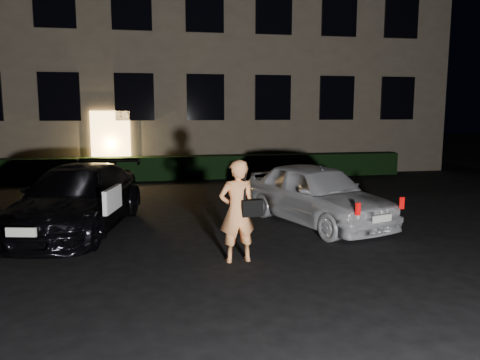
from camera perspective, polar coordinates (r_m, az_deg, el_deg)
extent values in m
plane|color=black|center=(7.47, 5.48, -11.25)|extent=(80.00, 80.00, 0.00)
cube|color=brown|center=(22.12, -5.52, 17.50)|extent=(20.00, 8.00, 12.00)
cube|color=#FFBF65|center=(17.81, -15.45, 4.10)|extent=(1.40, 0.10, 2.50)
cube|color=black|center=(18.00, -21.15, 9.46)|extent=(1.40, 0.10, 1.70)
cube|color=black|center=(17.72, -12.73, 9.84)|extent=(1.40, 0.10, 1.70)
cube|color=black|center=(17.81, -4.22, 10.01)|extent=(1.40, 0.10, 1.70)
cube|color=black|center=(18.28, 4.03, 9.98)|extent=(1.40, 0.10, 1.70)
cube|color=black|center=(19.10, 11.72, 9.76)|extent=(1.40, 0.10, 1.70)
cube|color=black|center=(20.22, 18.65, 9.41)|extent=(1.40, 0.10, 1.70)
cube|color=black|center=(18.36, -21.71, 19.48)|extent=(1.40, 0.10, 1.70)
cube|color=black|center=(18.09, -13.09, 20.02)|extent=(1.40, 0.10, 1.70)
cube|color=black|center=(18.18, -4.34, 20.15)|extent=(1.40, 0.10, 1.70)
cube|color=black|center=(18.64, 4.14, 19.86)|extent=(1.40, 0.10, 1.70)
cube|color=black|center=(19.44, 12.02, 19.22)|extent=(1.40, 0.10, 1.70)
cube|color=black|center=(20.54, 19.10, 18.36)|extent=(1.40, 0.10, 1.70)
cube|color=black|center=(17.49, -3.97, 1.59)|extent=(15.00, 0.70, 0.85)
imported|color=black|center=(10.44, -19.25, -2.17)|extent=(2.83, 4.95, 1.35)
cube|color=white|center=(9.28, -15.28, -2.26)|extent=(0.29, 0.96, 0.45)
cube|color=silver|center=(8.30, -25.13, -5.78)|extent=(0.49, 0.15, 0.15)
imported|color=silver|center=(10.55, 9.28, -1.65)|extent=(2.82, 4.31, 1.36)
cube|color=red|center=(8.76, 14.19, -3.46)|extent=(0.09, 0.08, 0.23)
cube|color=red|center=(9.57, 19.14, -2.68)|extent=(0.09, 0.08, 0.23)
cube|color=silver|center=(9.17, 16.94, -4.50)|extent=(0.44, 0.19, 0.13)
imported|color=#FF9D5A|center=(7.77, -0.34, -3.81)|extent=(0.67, 0.48, 1.73)
cube|color=black|center=(7.72, 1.44, -3.43)|extent=(0.37, 0.20, 0.27)
cube|color=black|center=(7.65, 0.53, -0.56)|extent=(0.05, 0.06, 0.54)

